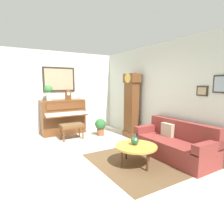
{
  "coord_description": "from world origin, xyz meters",
  "views": [
    {
      "loc": [
        4.12,
        -1.49,
        1.71
      ],
      "look_at": [
        -0.21,
        1.08,
        0.95
      ],
      "focal_mm": 30.31,
      "sensor_mm": 36.0,
      "label": 1
    }
  ],
  "objects_px": {
    "potted_plant": "(100,126)",
    "green_jug": "(135,141)",
    "piano": "(63,116)",
    "mantel_clock": "(68,95)",
    "flower_vase": "(48,91)",
    "piano_bench": "(72,126)",
    "couch": "(174,144)",
    "coffee_table": "(136,147)",
    "grandfather_clock": "(131,107)"
  },
  "relations": [
    {
      "from": "potted_plant",
      "to": "piano",
      "type": "bearing_deg",
      "value": -131.93
    },
    {
      "from": "grandfather_clock",
      "to": "green_jug",
      "type": "bearing_deg",
      "value": -34.31
    },
    {
      "from": "piano_bench",
      "to": "grandfather_clock",
      "type": "bearing_deg",
      "value": 67.81
    },
    {
      "from": "piano_bench",
      "to": "grandfather_clock",
      "type": "xyz_separation_m",
      "value": [
        0.71,
        1.74,
        0.56
      ]
    },
    {
      "from": "piano",
      "to": "piano_bench",
      "type": "xyz_separation_m",
      "value": [
        0.82,
        0.02,
        -0.18
      ]
    },
    {
      "from": "piano",
      "to": "green_jug",
      "type": "height_order",
      "value": "piano"
    },
    {
      "from": "green_jug",
      "to": "potted_plant",
      "type": "relative_size",
      "value": 0.43
    },
    {
      "from": "couch",
      "to": "coffee_table",
      "type": "xyz_separation_m",
      "value": [
        -0.11,
        -1.03,
        0.08
      ]
    },
    {
      "from": "grandfather_clock",
      "to": "piano",
      "type": "bearing_deg",
      "value": -130.92
    },
    {
      "from": "piano",
      "to": "mantel_clock",
      "type": "height_order",
      "value": "mantel_clock"
    },
    {
      "from": "flower_vase",
      "to": "couch",
      "type": "bearing_deg",
      "value": 30.85
    },
    {
      "from": "piano",
      "to": "flower_vase",
      "type": "distance_m",
      "value": 0.99
    },
    {
      "from": "flower_vase",
      "to": "potted_plant",
      "type": "relative_size",
      "value": 1.04
    },
    {
      "from": "coffee_table",
      "to": "flower_vase",
      "type": "height_order",
      "value": "flower_vase"
    },
    {
      "from": "mantel_clock",
      "to": "flower_vase",
      "type": "relative_size",
      "value": 0.66
    },
    {
      "from": "green_jug",
      "to": "coffee_table",
      "type": "bearing_deg",
      "value": -2.31
    },
    {
      "from": "grandfather_clock",
      "to": "couch",
      "type": "bearing_deg",
      "value": -4.72
    },
    {
      "from": "couch",
      "to": "potted_plant",
      "type": "height_order",
      "value": "couch"
    },
    {
      "from": "grandfather_clock",
      "to": "flower_vase",
      "type": "xyz_separation_m",
      "value": [
        -1.53,
        -2.21,
        0.51
      ]
    },
    {
      "from": "mantel_clock",
      "to": "grandfather_clock",
      "type": "bearing_deg",
      "value": 45.57
    },
    {
      "from": "flower_vase",
      "to": "green_jug",
      "type": "distance_m",
      "value": 3.56
    },
    {
      "from": "piano_bench",
      "to": "mantel_clock",
      "type": "bearing_deg",
      "value": 167.39
    },
    {
      "from": "piano_bench",
      "to": "coffee_table",
      "type": "xyz_separation_m",
      "value": [
        2.5,
        0.55,
        -0.01
      ]
    },
    {
      "from": "flower_vase",
      "to": "grandfather_clock",
      "type": "bearing_deg",
      "value": 55.33
    },
    {
      "from": "grandfather_clock",
      "to": "flower_vase",
      "type": "relative_size",
      "value": 3.5
    },
    {
      "from": "mantel_clock",
      "to": "flower_vase",
      "type": "distance_m",
      "value": 0.67
    },
    {
      "from": "piano_bench",
      "to": "couch",
      "type": "bearing_deg",
      "value": 31.18
    },
    {
      "from": "potted_plant",
      "to": "couch",
      "type": "bearing_deg",
      "value": 13.72
    },
    {
      "from": "flower_vase",
      "to": "potted_plant",
      "type": "distance_m",
      "value": 2.04
    },
    {
      "from": "mantel_clock",
      "to": "couch",
      "type": "bearing_deg",
      "value": 22.19
    },
    {
      "from": "green_jug",
      "to": "flower_vase",
      "type": "bearing_deg",
      "value": -162.65
    },
    {
      "from": "coffee_table",
      "to": "mantel_clock",
      "type": "height_order",
      "value": "mantel_clock"
    },
    {
      "from": "potted_plant",
      "to": "green_jug",
      "type": "bearing_deg",
      "value": -9.69
    },
    {
      "from": "piano_bench",
      "to": "mantel_clock",
      "type": "xyz_separation_m",
      "value": [
        -0.82,
        0.18,
        0.93
      ]
    },
    {
      "from": "piano_bench",
      "to": "coffee_table",
      "type": "distance_m",
      "value": 2.56
    },
    {
      "from": "mantel_clock",
      "to": "green_jug",
      "type": "xyz_separation_m",
      "value": [
        3.27,
        0.37,
        -0.83
      ]
    },
    {
      "from": "couch",
      "to": "green_jug",
      "type": "relative_size",
      "value": 7.92
    },
    {
      "from": "coffee_table",
      "to": "potted_plant",
      "type": "distance_m",
      "value": 2.47
    },
    {
      "from": "piano",
      "to": "piano_bench",
      "type": "distance_m",
      "value": 0.84
    },
    {
      "from": "couch",
      "to": "green_jug",
      "type": "xyz_separation_m",
      "value": [
        -0.17,
        -1.03,
        0.2
      ]
    },
    {
      "from": "coffee_table",
      "to": "green_jug",
      "type": "xyz_separation_m",
      "value": [
        -0.05,
        0.0,
        0.12
      ]
    },
    {
      "from": "couch",
      "to": "mantel_clock",
      "type": "relative_size",
      "value": 5.0
    },
    {
      "from": "green_jug",
      "to": "potted_plant",
      "type": "bearing_deg",
      "value": 170.31
    },
    {
      "from": "couch",
      "to": "grandfather_clock",
      "type": "bearing_deg",
      "value": 175.28
    },
    {
      "from": "piano",
      "to": "coffee_table",
      "type": "xyz_separation_m",
      "value": [
        3.32,
        0.57,
        -0.2
      ]
    },
    {
      "from": "piano_bench",
      "to": "green_jug",
      "type": "distance_m",
      "value": 2.52
    },
    {
      "from": "couch",
      "to": "potted_plant",
      "type": "relative_size",
      "value": 3.39
    },
    {
      "from": "couch",
      "to": "green_jug",
      "type": "bearing_deg",
      "value": -99.11
    },
    {
      "from": "coffee_table",
      "to": "piano",
      "type": "bearing_deg",
      "value": -170.2
    },
    {
      "from": "coffee_table",
      "to": "mantel_clock",
      "type": "bearing_deg",
      "value": -173.68
    }
  ]
}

